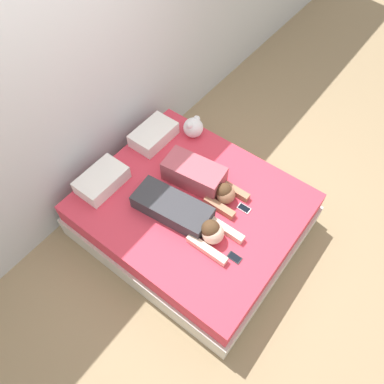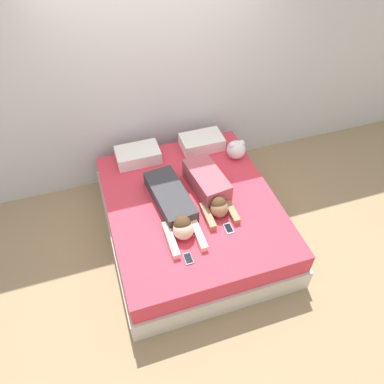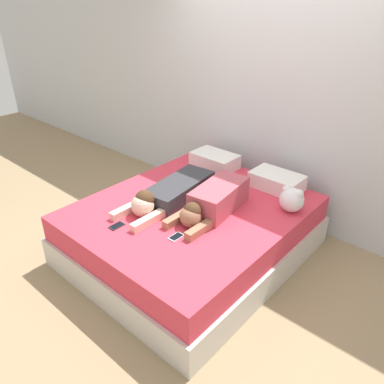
{
  "view_description": "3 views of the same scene",
  "coord_description": "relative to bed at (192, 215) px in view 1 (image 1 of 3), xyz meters",
  "views": [
    {
      "loc": [
        -1.63,
        -1.25,
        3.61
      ],
      "look_at": [
        0.0,
        0.0,
        0.68
      ],
      "focal_mm": 35.0,
      "sensor_mm": 36.0,
      "label": 1
    },
    {
      "loc": [
        -0.83,
        -2.56,
        3.47
      ],
      "look_at": [
        0.0,
        0.0,
        0.68
      ],
      "focal_mm": 35.0,
      "sensor_mm": 36.0,
      "label": 2
    },
    {
      "loc": [
        1.98,
        -2.24,
        2.29
      ],
      "look_at": [
        0.0,
        0.0,
        0.68
      ],
      "focal_mm": 35.0,
      "sensor_mm": 36.0,
      "label": 3
    }
  ],
  "objects": [
    {
      "name": "wall_back",
      "position": [
        0.0,
        1.21,
        1.04
      ],
      "size": [
        12.0,
        0.06,
        2.6
      ],
      "color": "silver",
      "rests_on": "ground_plane"
    },
    {
      "name": "ground_plane",
      "position": [
        0.0,
        0.0,
        -0.26
      ],
      "size": [
        12.0,
        12.0,
        0.0
      ],
      "primitive_type": "plane",
      "color": "#9E8460"
    },
    {
      "name": "pillow_head_left",
      "position": [
        -0.4,
        0.84,
        0.35
      ],
      "size": [
        0.51,
        0.32,
        0.16
      ],
      "color": "white",
      "rests_on": "bed"
    },
    {
      "name": "cell_phone_right",
      "position": [
        0.23,
        -0.46,
        0.27
      ],
      "size": [
        0.07,
        0.13,
        0.01
      ],
      "color": "silver",
      "rests_on": "bed"
    },
    {
      "name": "person_left",
      "position": [
        -0.22,
        -0.08,
        0.36
      ],
      "size": [
        0.4,
        1.12,
        0.24
      ],
      "color": "#333338",
      "rests_on": "bed"
    },
    {
      "name": "bed",
      "position": [
        0.0,
        0.0,
        0.0
      ],
      "size": [
        1.82,
        2.12,
        0.53
      ],
      "color": "beige",
      "rests_on": "ground_plane"
    },
    {
      "name": "plush_toy",
      "position": [
        0.72,
        0.54,
        0.39
      ],
      "size": [
        0.22,
        0.22,
        0.23
      ],
      "color": "white",
      "rests_on": "bed"
    },
    {
      "name": "person_right",
      "position": [
        0.21,
        0.04,
        0.38
      ],
      "size": [
        0.38,
        0.9,
        0.24
      ],
      "color": "#B24C59",
      "rests_on": "bed"
    },
    {
      "name": "cell_phone_left",
      "position": [
        -0.26,
        -0.68,
        0.27
      ],
      "size": [
        0.07,
        0.13,
        0.01
      ],
      "color": "#2D2D33",
      "rests_on": "bed"
    },
    {
      "name": "pillow_head_right",
      "position": [
        0.4,
        0.84,
        0.35
      ],
      "size": [
        0.51,
        0.32,
        0.16
      ],
      "color": "white",
      "rests_on": "bed"
    }
  ]
}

